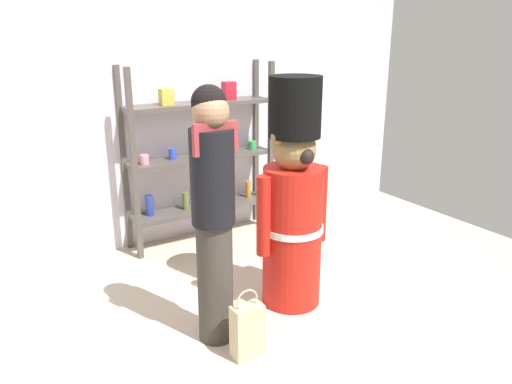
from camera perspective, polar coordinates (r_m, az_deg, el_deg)
The scene contains 6 objects.
ground_plane at distance 3.68m, azimuth 1.04°, elevation -16.90°, with size 6.40×6.40×0.00m, color beige.
back_wall at distance 5.07m, azimuth -12.63°, elevation 8.43°, with size 6.40×0.12×2.60m, color silver.
merchandise_shelf at distance 5.14m, azimuth -6.21°, elevation 4.04°, with size 1.53×0.35×1.78m.
teddy_bear_guard at distance 3.88m, azimuth 4.14°, elevation -1.38°, with size 0.63×0.48×1.77m.
person_shopper at distance 3.35m, azimuth -4.79°, elevation -1.80°, with size 0.30×0.29×1.77m.
shopping_bag at distance 3.49m, azimuth -0.98°, elevation -15.16°, with size 0.21×0.12×0.50m.
Camera 1 is at (-1.65, -2.53, 2.10)m, focal length 35.89 mm.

